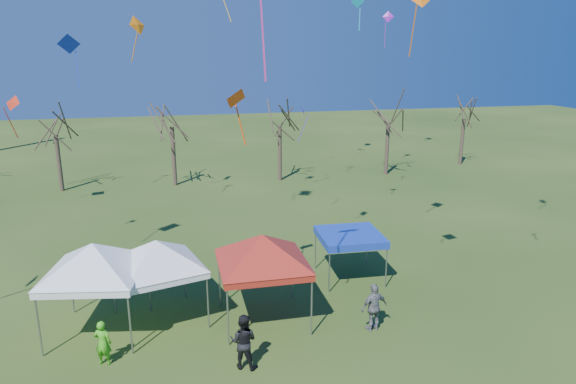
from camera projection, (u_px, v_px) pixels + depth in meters
name	position (u px, v px, depth m)	size (l,w,h in m)	color
ground	(260.00, 351.00, 18.21)	(140.00, 140.00, 0.00)	#274215
tree_1	(53.00, 114.00, 37.38)	(3.42, 3.42, 7.54)	#3D2D21
tree_2	(171.00, 105.00, 38.86)	(3.71, 3.71, 8.18)	#3D2D21
tree_3	(280.00, 105.00, 40.47)	(3.59, 3.59, 7.91)	#3D2D21
tree_4	(389.00, 103.00, 42.51)	(3.58, 3.58, 7.89)	#3D2D21
tree_5	(465.00, 102.00, 46.39)	(3.39, 3.39, 7.46)	#3D2D21
tent_white_west	(93.00, 250.00, 18.55)	(4.61, 4.61, 4.13)	gray
tent_white_mid	(156.00, 246.00, 19.44)	(4.25, 4.25, 3.89)	gray
tent_red	(262.00, 241.00, 19.44)	(4.68, 4.68, 4.13)	gray
tent_blue	(350.00, 237.00, 23.51)	(2.94, 2.94, 2.20)	gray
person_green	(103.00, 343.00, 17.23)	(0.59, 0.39, 1.61)	green
person_grey	(374.00, 307.00, 19.32)	(1.11, 0.46, 1.90)	slate
person_dark	(243.00, 341.00, 17.04)	(0.93, 0.73, 1.92)	black
kite_13	(12.00, 103.00, 31.01)	(1.25, 1.13, 2.70)	red
kite_11	(138.00, 25.00, 31.11)	(1.32, 1.36, 2.82)	orange
kite_22	(303.00, 113.00, 37.44)	(0.78, 0.89, 2.56)	#5E1CC7
kite_1	(235.00, 99.00, 19.40)	(1.23, 1.18, 2.25)	#E74C0C
kite_18	(358.00, 2.00, 26.60)	(0.74, 0.48, 1.83)	#0B8AAA
kite_2	(69.00, 44.00, 33.04)	(1.51, 0.95, 3.55)	#122BC0
kite_12	(388.00, 18.00, 39.41)	(0.91, 0.53, 2.77)	purple
kite_17	(420.00, 0.00, 22.95)	(1.02, 0.75, 2.91)	orange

